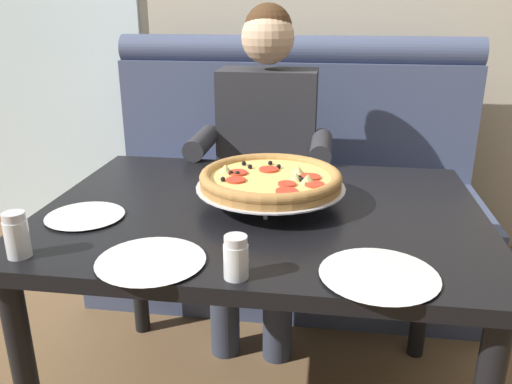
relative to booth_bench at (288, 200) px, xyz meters
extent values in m
cube|color=#424C6B|center=(0.00, -0.13, -0.17)|extent=(1.71, 0.60, 0.46)
cube|color=#424C6B|center=(0.00, 0.26, 0.29)|extent=(1.71, 0.18, 0.65)
cylinder|color=#424C6B|center=(0.00, 0.26, 0.66)|extent=(1.71, 0.14, 0.14)
cube|color=black|center=(0.00, -0.92, 0.31)|extent=(1.23, 0.91, 0.04)
cylinder|color=black|center=(-0.55, -0.54, -0.06)|extent=(0.06, 0.06, 0.68)
cylinder|color=black|center=(0.55, -0.54, -0.06)|extent=(0.06, 0.06, 0.68)
cube|color=#2D3342|center=(-0.08, -0.38, 0.14)|extent=(0.34, 0.40, 0.15)
cylinder|color=#2D3342|center=(-0.18, -0.63, -0.17)|extent=(0.11, 0.11, 0.46)
cylinder|color=#2D3342|center=(0.02, -0.63, -0.17)|extent=(0.11, 0.11, 0.46)
cube|color=#2D2D33|center=(-0.08, -0.16, 0.34)|extent=(0.40, 0.22, 0.56)
cylinder|color=#2D2D33|center=(-0.31, -0.38, 0.37)|extent=(0.08, 0.28, 0.08)
cylinder|color=#2D2D33|center=(0.15, -0.38, 0.37)|extent=(0.08, 0.28, 0.08)
sphere|color=#DBB28E|center=(-0.08, -0.18, 0.75)|extent=(0.21, 0.21, 0.21)
sphere|color=#472D19|center=(-0.08, -0.17, 0.78)|extent=(0.19, 0.19, 0.19)
cylinder|color=silver|center=(0.02, -1.00, 0.35)|extent=(0.01, 0.01, 0.05)
cylinder|color=silver|center=(-0.07, -0.84, 0.35)|extent=(0.01, 0.01, 0.05)
cylinder|color=silver|center=(0.12, -0.84, 0.35)|extent=(0.01, 0.01, 0.05)
torus|color=silver|center=(0.02, -0.89, 0.37)|extent=(0.23, 0.23, 0.01)
cylinder|color=silver|center=(0.02, -0.89, 0.38)|extent=(0.43, 0.43, 0.00)
cylinder|color=#B77F42|center=(0.02, -0.89, 0.39)|extent=(0.40, 0.40, 0.02)
torus|color=#B77F42|center=(0.02, -0.89, 0.41)|extent=(0.41, 0.41, 0.03)
cylinder|color=#EFCC6B|center=(0.02, -0.89, 0.40)|extent=(0.34, 0.34, 0.01)
cylinder|color=red|center=(0.07, -0.96, 0.41)|extent=(0.05, 0.05, 0.01)
cylinder|color=red|center=(0.15, -0.95, 0.41)|extent=(0.05, 0.05, 0.01)
cylinder|color=red|center=(0.13, -0.89, 0.41)|extent=(0.06, 0.06, 0.01)
cylinder|color=red|center=(-0.07, -0.95, 0.41)|extent=(0.05, 0.05, 0.01)
cylinder|color=red|center=(-0.08, -0.88, 0.41)|extent=(0.05, 0.05, 0.01)
cylinder|color=red|center=(0.01, -0.84, 0.41)|extent=(0.06, 0.06, 0.01)
cylinder|color=red|center=(0.08, -1.02, 0.41)|extent=(0.06, 0.06, 0.01)
sphere|color=black|center=(0.11, -0.92, 0.42)|extent=(0.01, 0.01, 0.01)
sphere|color=black|center=(-0.05, -0.83, 0.42)|extent=(0.01, 0.01, 0.01)
sphere|color=black|center=(-0.09, -0.89, 0.42)|extent=(0.01, 0.01, 0.01)
sphere|color=black|center=(-0.07, -0.90, 0.42)|extent=(0.01, 0.01, 0.01)
sphere|color=black|center=(0.04, -0.81, 0.42)|extent=(0.01, 0.01, 0.01)
sphere|color=black|center=(-0.10, -0.95, 0.42)|extent=(0.01, 0.01, 0.01)
sphere|color=black|center=(-0.07, -0.80, 0.42)|extent=(0.01, 0.01, 0.01)
sphere|color=black|center=(0.01, -0.78, 0.42)|extent=(0.01, 0.01, 0.01)
sphere|color=black|center=(0.10, -0.91, 0.42)|extent=(0.01, 0.01, 0.01)
cone|color=#CCC675|center=(0.13, -0.93, 0.42)|extent=(0.04, 0.04, 0.02)
cone|color=#CCC675|center=(0.10, -0.86, 0.42)|extent=(0.04, 0.04, 0.02)
cone|color=#CCC675|center=(0.09, -0.92, 0.42)|extent=(0.04, 0.04, 0.02)
cone|color=#CCC675|center=(0.13, -0.93, 0.42)|extent=(0.04, 0.04, 0.02)
cone|color=#CCC675|center=(-0.11, -0.87, 0.42)|extent=(0.04, 0.04, 0.02)
cylinder|color=white|center=(-0.51, -1.30, 0.37)|extent=(0.05, 0.05, 0.09)
cylinder|color=silver|center=(-0.51, -1.30, 0.35)|extent=(0.05, 0.05, 0.05)
cylinder|color=silver|center=(-0.51, -1.30, 0.42)|extent=(0.05, 0.05, 0.02)
cylinder|color=white|center=(0.00, -1.33, 0.36)|extent=(0.05, 0.05, 0.08)
cylinder|color=#A82D19|center=(0.00, -1.33, 0.34)|extent=(0.05, 0.05, 0.04)
cylinder|color=silver|center=(0.00, -1.33, 0.41)|extent=(0.05, 0.05, 0.02)
cylinder|color=white|center=(0.30, -1.28, 0.33)|extent=(0.18, 0.18, 0.01)
cone|color=white|center=(0.30, -1.28, 0.34)|extent=(0.25, 0.25, 0.01)
cylinder|color=white|center=(-0.46, -1.06, 0.33)|extent=(0.15, 0.15, 0.01)
cone|color=white|center=(-0.46, -1.06, 0.34)|extent=(0.21, 0.21, 0.01)
cylinder|color=white|center=(-0.20, -1.29, 0.33)|extent=(0.17, 0.17, 0.01)
cone|color=white|center=(-0.20, -1.29, 0.34)|extent=(0.25, 0.25, 0.01)
camera|label=1|loc=(0.18, -2.28, 0.87)|focal=36.41mm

